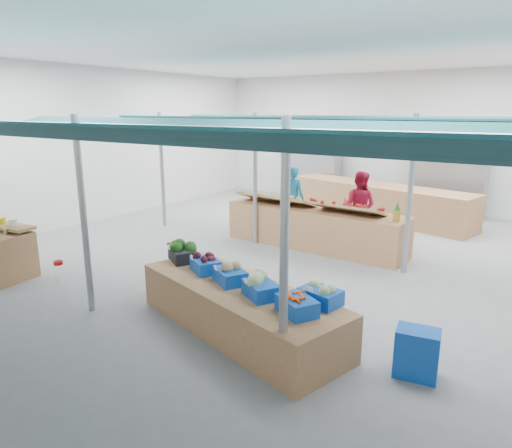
% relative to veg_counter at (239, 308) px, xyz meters
% --- Properties ---
extents(floor, '(13.00, 13.00, 0.00)m').
position_rel_veg_counter_xyz_m(floor, '(-1.30, 3.23, -0.33)').
color(floor, slate).
rests_on(floor, ground).
extents(hall, '(13.00, 13.00, 13.00)m').
position_rel_veg_counter_xyz_m(hall, '(-1.30, 4.66, 2.31)').
color(hall, silver).
rests_on(hall, ground).
extents(pole_grid, '(10.00, 4.60, 3.00)m').
position_rel_veg_counter_xyz_m(pole_grid, '(-0.55, 1.48, 1.48)').
color(pole_grid, gray).
rests_on(pole_grid, floor).
extents(awnings, '(9.50, 7.08, 0.30)m').
position_rel_veg_counter_xyz_m(awnings, '(-0.55, 1.48, 2.45)').
color(awnings, '#0A2A29').
rests_on(awnings, pole_grid).
extents(back_shelving_left, '(2.00, 0.50, 2.00)m').
position_rel_veg_counter_xyz_m(back_shelving_left, '(-3.80, 9.23, 0.67)').
color(back_shelving_left, '#B23F33').
rests_on(back_shelving_left, floor).
extents(back_shelving_right, '(2.00, 0.50, 2.00)m').
position_rel_veg_counter_xyz_m(back_shelving_right, '(0.70, 9.23, 0.67)').
color(back_shelving_right, '#B23F33').
rests_on(back_shelving_right, floor).
extents(veg_counter, '(3.57, 1.96, 0.66)m').
position_rel_veg_counter_xyz_m(veg_counter, '(0.00, 0.00, 0.00)').
color(veg_counter, brown).
rests_on(veg_counter, floor).
extents(fruit_counter, '(4.19, 1.07, 0.89)m').
position_rel_veg_counter_xyz_m(fruit_counter, '(-1.02, 4.25, 0.12)').
color(fruit_counter, brown).
rests_on(fruit_counter, floor).
extents(far_counter, '(5.62, 2.30, 0.99)m').
position_rel_veg_counter_xyz_m(far_counter, '(-0.85, 7.80, 0.17)').
color(far_counter, brown).
rests_on(far_counter, floor).
extents(crate_stack, '(0.54, 0.42, 0.59)m').
position_rel_veg_counter_xyz_m(crate_stack, '(2.40, 0.26, -0.04)').
color(crate_stack, '#1049B0').
rests_on(crate_stack, floor).
extents(vendor_left, '(0.62, 0.41, 1.67)m').
position_rel_veg_counter_xyz_m(vendor_left, '(-2.22, 5.35, 0.50)').
color(vendor_left, '#176A95').
rests_on(vendor_left, floor).
extents(vendor_right, '(0.82, 0.65, 1.67)m').
position_rel_veg_counter_xyz_m(vendor_right, '(-0.42, 5.35, 0.50)').
color(vendor_right, maroon).
rests_on(vendor_right, floor).
extents(crate_broccoli, '(0.61, 0.55, 0.35)m').
position_rel_veg_counter_xyz_m(crate_broccoli, '(-1.41, 0.37, 0.49)').
color(crate_broccoli, black).
rests_on(crate_broccoli, veg_counter).
extents(crate_beets, '(0.61, 0.55, 0.29)m').
position_rel_veg_counter_xyz_m(crate_beets, '(-0.78, 0.20, 0.46)').
color(crate_beets, '#1049B0').
rests_on(crate_beets, veg_counter).
extents(crate_celeriac, '(0.61, 0.55, 0.31)m').
position_rel_veg_counter_xyz_m(crate_celeriac, '(-0.18, 0.05, 0.47)').
color(crate_celeriac, '#1049B0').
rests_on(crate_celeriac, veg_counter).
extents(crate_cabbage, '(0.61, 0.55, 0.35)m').
position_rel_veg_counter_xyz_m(crate_cabbage, '(0.46, -0.12, 0.49)').
color(crate_cabbage, '#1049B0').
rests_on(crate_cabbage, veg_counter).
extents(crate_carrots, '(0.61, 0.55, 0.29)m').
position_rel_veg_counter_xyz_m(crate_carrots, '(1.09, -0.29, 0.44)').
color(crate_carrots, '#1049B0').
rests_on(crate_carrots, veg_counter).
extents(sparrow, '(0.12, 0.09, 0.11)m').
position_rel_veg_counter_xyz_m(sparrow, '(-1.59, 0.30, 0.58)').
color(sparrow, brown).
rests_on(sparrow, crate_broccoli).
extents(pole_ribbon, '(0.12, 0.12, 0.28)m').
position_rel_veg_counter_xyz_m(pole_ribbon, '(-1.79, -1.57, 0.75)').
color(pole_ribbon, red).
rests_on(pole_ribbon, pole_grid).
extents(apple_heap_yellow, '(1.92, 0.77, 0.27)m').
position_rel_veg_counter_xyz_m(apple_heap_yellow, '(-2.02, 4.17, 0.73)').
color(apple_heap_yellow, '#997247').
rests_on(apple_heap_yellow, fruit_counter).
extents(apple_heap_red, '(1.52, 0.75, 0.27)m').
position_rel_veg_counter_xyz_m(apple_heap_red, '(-0.18, 4.13, 0.73)').
color(apple_heap_red, '#997247').
rests_on(apple_heap_red, fruit_counter).
extents(pineapple, '(0.14, 0.14, 0.39)m').
position_rel_veg_counter_xyz_m(pineapple, '(0.86, 4.11, 0.75)').
color(pineapple, '#8C6019').
rests_on(pineapple, fruit_counter).
extents(crate_extra, '(0.56, 0.45, 0.32)m').
position_rel_veg_counter_xyz_m(crate_extra, '(1.20, 0.12, 0.48)').
color(crate_extra, '#1049B0').
rests_on(crate_extra, veg_counter).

